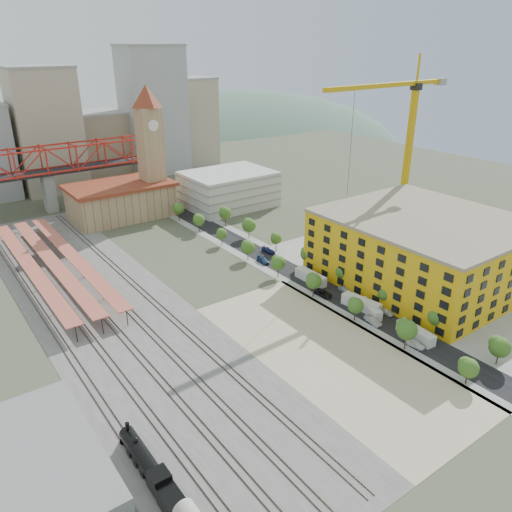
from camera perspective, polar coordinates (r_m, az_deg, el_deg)
ground at (r=134.30m, az=0.32°, el=-4.30°), size 400.00×400.00×0.00m
ballast_strip at (r=133.87m, az=-16.87°, el=-5.49°), size 36.00×165.00×0.06m
dirt_lot at (r=111.55m, az=8.40°, el=-10.91°), size 28.00×67.00×0.06m
street_asphalt at (r=153.75m, az=1.82°, el=-0.54°), size 12.00×170.00×0.06m
sidewalk_west at (r=150.73m, az=0.17°, el=-1.05°), size 3.00×170.00×0.04m
sidewalk_east at (r=156.91m, az=3.41°, el=-0.07°), size 3.00×170.00×0.04m
construction_pad at (r=151.52m, az=18.85°, el=-2.26°), size 50.00×90.00×0.06m
rail_tracks at (r=133.36m, az=-17.60°, el=-5.64°), size 26.56×160.00×0.18m
platform_canopies at (r=155.27m, az=-22.28°, el=-0.54°), size 16.00×80.00×4.12m
station_hall at (r=197.49m, az=-15.19°, el=6.20°), size 38.00×24.00×13.10m
clock_tower at (r=195.41m, az=-12.04°, el=12.99°), size 12.00×12.00×52.00m
parking_garage at (r=204.65m, az=-3.16°, el=7.67°), size 34.00×26.00×14.00m
truss_bridge at (r=210.43m, az=-23.02°, el=9.64°), size 94.00×9.60×25.60m
construction_building at (r=145.57m, az=18.63°, el=0.76°), size 44.60×50.60×18.80m
warehouse at (r=89.17m, az=-25.04°, el=-21.62°), size 22.00×32.00×5.00m
street_trees at (r=146.72m, az=4.21°, el=-1.84°), size 15.40×124.40×8.00m
skyline at (r=253.63m, az=-18.11°, el=13.33°), size 133.00×46.00×60.00m
distant_hills at (r=400.18m, az=-16.74°, el=1.62°), size 647.00×264.00×227.00m
locomotive at (r=84.65m, az=-11.96°, el=-22.80°), size 2.85×21.98×5.49m
tower_crane at (r=169.76m, az=16.56°, el=13.65°), size 55.19×4.24×58.90m
site_trailer_a at (r=120.31m, az=17.78°, el=-8.38°), size 3.47×9.91×2.66m
site_trailer_b at (r=127.57m, az=12.83°, el=-5.92°), size 5.04×9.13×2.42m
site_trailer_c at (r=129.02m, az=11.93°, el=-5.37°), size 4.36×10.71×2.85m
site_trailer_d at (r=140.82m, az=6.27°, el=-2.42°), size 2.87×10.42×2.84m
car_0 at (r=117.37m, az=17.76°, el=-9.58°), size 2.29×4.52×1.47m
car_1 at (r=123.60m, az=13.22°, el=-7.20°), size 2.29×5.05×1.61m
car_2 at (r=133.90m, az=7.67°, el=-4.25°), size 2.77×5.52×1.50m
car_3 at (r=152.17m, az=0.81°, el=-0.49°), size 2.85×5.56×1.54m
car_4 at (r=128.35m, az=14.65°, el=-6.21°), size 1.86×4.04×1.34m
car_5 at (r=136.54m, az=10.07°, el=-3.88°), size 1.79×4.17×1.33m
car_6 at (r=143.56m, az=6.92°, el=-2.24°), size 3.01×5.26×1.38m
car_7 at (r=159.28m, az=1.43°, el=0.63°), size 2.54×5.37×1.51m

